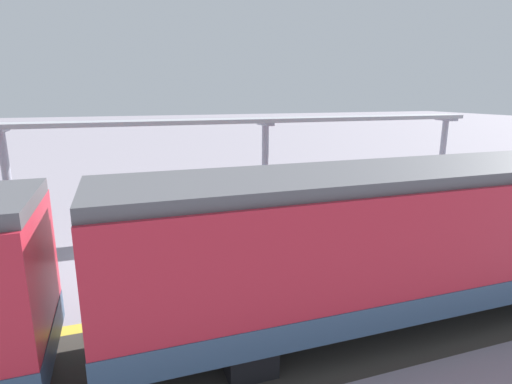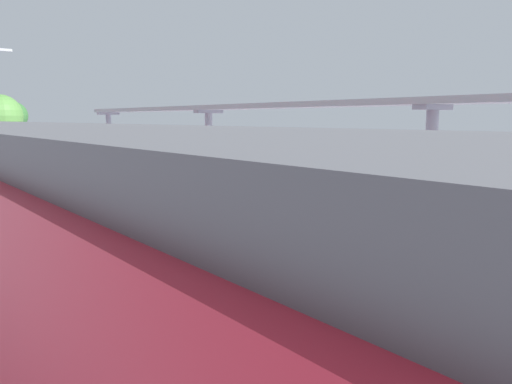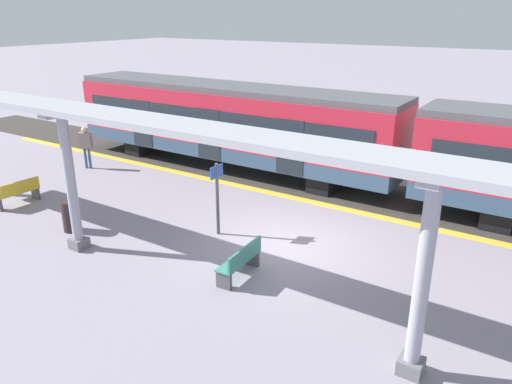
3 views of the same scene
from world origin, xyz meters
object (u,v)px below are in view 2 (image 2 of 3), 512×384
(canopy_pillar_second, at_px, (429,188))
(canopy_pillar_third, at_px, (209,161))
(bench_far_end, at_px, (125,189))
(trash_bin, at_px, (457,265))
(bench_mid_platform, at_px, (262,224))
(platform_info_sign, at_px, (260,212))
(canopy_pillar_fourth, at_px, (110,149))
(train_near_carriage, at_px, (76,275))

(canopy_pillar_second, height_order, canopy_pillar_third, same)
(bench_far_end, xyz_separation_m, trash_bin, (0.66, -15.29, 0.03))
(bench_mid_platform, relative_size, platform_info_sign, 0.69)
(canopy_pillar_fourth, bearing_deg, canopy_pillar_third, -90.00)
(platform_info_sign, bearing_deg, trash_bin, -59.96)
(canopy_pillar_third, relative_size, bench_mid_platform, 2.54)
(canopy_pillar_fourth, relative_size, platform_info_sign, 1.76)
(train_near_carriage, xyz_separation_m, platform_info_sign, (5.65, 3.71, -0.51))
(train_near_carriage, relative_size, canopy_pillar_third, 3.82)
(train_near_carriage, xyz_separation_m, bench_far_end, (7.23, 15.13, -1.39))
(canopy_pillar_second, relative_size, bench_mid_platform, 2.54)
(canopy_pillar_third, height_order, bench_far_end, canopy_pillar_third)
(train_near_carriage, distance_m, trash_bin, 8.00)
(trash_bin, bearing_deg, canopy_pillar_second, 61.01)
(trash_bin, bearing_deg, canopy_pillar_third, 86.49)
(canopy_pillar_fourth, xyz_separation_m, platform_info_sign, (-2.88, -16.11, -0.63))
(trash_bin, bearing_deg, train_near_carriage, 178.87)
(canopy_pillar_third, xyz_separation_m, trash_bin, (-0.64, -10.46, -1.48))
(canopy_pillar_second, distance_m, canopy_pillar_third, 9.30)
(canopy_pillar_second, height_order, canopy_pillar_fourth, same)
(canopy_pillar_third, distance_m, bench_far_end, 5.23)
(canopy_pillar_third, xyz_separation_m, canopy_pillar_fourth, (0.00, 9.52, 0.00))
(bench_mid_platform, bearing_deg, trash_bin, -84.91)
(platform_info_sign, bearing_deg, train_near_carriage, -146.68)
(train_near_carriage, relative_size, canopy_pillar_fourth, 3.82)
(bench_mid_platform, xyz_separation_m, bench_far_end, (-0.13, 9.41, 0.00))
(canopy_pillar_second, bearing_deg, trash_bin, -118.99)
(canopy_pillar_third, bearing_deg, trash_bin, -93.51)
(train_near_carriage, relative_size, trash_bin, 15.47)
(bench_far_end, xyz_separation_m, platform_info_sign, (-1.58, -11.42, 0.89))
(canopy_pillar_third, bearing_deg, bench_far_end, 105.04)
(canopy_pillar_second, bearing_deg, train_near_carriage, -173.30)
(bench_far_end, bearing_deg, canopy_pillar_third, -74.96)
(train_near_carriage, relative_size, bench_far_end, 9.75)
(train_near_carriage, height_order, canopy_pillar_second, canopy_pillar_second)
(canopy_pillar_third, bearing_deg, canopy_pillar_second, -90.00)
(train_near_carriage, bearing_deg, canopy_pillar_third, 50.39)
(canopy_pillar_fourth, bearing_deg, platform_info_sign, -100.13)
(canopy_pillar_third, relative_size, trash_bin, 4.05)
(canopy_pillar_second, distance_m, trash_bin, 1.99)
(trash_bin, bearing_deg, platform_info_sign, 120.04)
(train_near_carriage, height_order, canopy_pillar_third, canopy_pillar_third)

